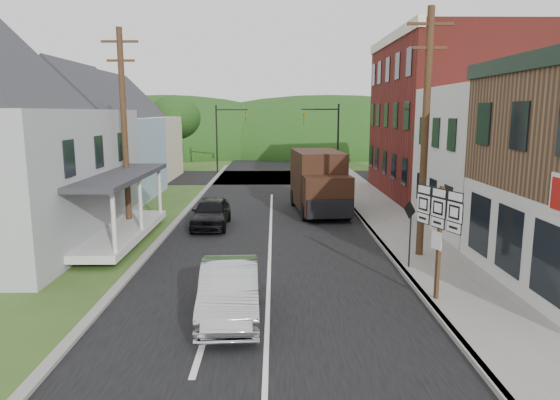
{
  "coord_description": "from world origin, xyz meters",
  "views": [
    {
      "loc": [
        0.2,
        -14.46,
        5.4
      ],
      "look_at": [
        0.39,
        3.61,
        2.2
      ],
      "focal_mm": 32.0,
      "sensor_mm": 36.0,
      "label": 1
    }
  ],
  "objects_px": {
    "silver_sedan": "(230,291)",
    "route_sign_cluster": "(439,227)",
    "dark_sedan": "(211,213)",
    "delivery_van": "(319,182)",
    "warning_sign": "(410,225)"
  },
  "relations": [
    {
      "from": "silver_sedan",
      "to": "route_sign_cluster",
      "type": "bearing_deg",
      "value": 5.02
    },
    {
      "from": "silver_sedan",
      "to": "route_sign_cluster",
      "type": "distance_m",
      "value": 6.02
    },
    {
      "from": "dark_sedan",
      "to": "delivery_van",
      "type": "distance_m",
      "value": 6.48
    },
    {
      "from": "silver_sedan",
      "to": "dark_sedan",
      "type": "height_order",
      "value": "silver_sedan"
    },
    {
      "from": "delivery_van",
      "to": "route_sign_cluster",
      "type": "xyz_separation_m",
      "value": [
        2.17,
        -13.11,
        0.57
      ]
    },
    {
      "from": "route_sign_cluster",
      "to": "warning_sign",
      "type": "distance_m",
      "value": 3.02
    },
    {
      "from": "dark_sedan",
      "to": "warning_sign",
      "type": "bearing_deg",
      "value": -41.52
    },
    {
      "from": "dark_sedan",
      "to": "route_sign_cluster",
      "type": "bearing_deg",
      "value": -51.96
    },
    {
      "from": "delivery_van",
      "to": "dark_sedan",
      "type": "bearing_deg",
      "value": -153.0
    },
    {
      "from": "delivery_van",
      "to": "warning_sign",
      "type": "distance_m",
      "value": 10.39
    },
    {
      "from": "silver_sedan",
      "to": "warning_sign",
      "type": "bearing_deg",
      "value": 29.97
    },
    {
      "from": "silver_sedan",
      "to": "dark_sedan",
      "type": "bearing_deg",
      "value": 96.47
    },
    {
      "from": "delivery_van",
      "to": "route_sign_cluster",
      "type": "bearing_deg",
      "value": -86.1
    },
    {
      "from": "silver_sedan",
      "to": "route_sign_cluster",
      "type": "relative_size",
      "value": 1.34
    },
    {
      "from": "dark_sedan",
      "to": "delivery_van",
      "type": "relative_size",
      "value": 0.67
    }
  ]
}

